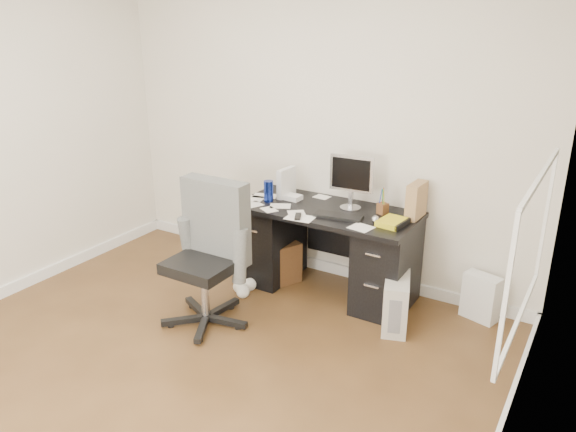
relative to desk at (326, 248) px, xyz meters
name	(u,v)px	position (x,y,z in m)	size (l,w,h in m)	color
ground	(170,379)	(-0.30, -1.65, -0.40)	(4.00, 4.00, 0.00)	#472E17
room_shell	(157,132)	(-0.27, -1.62, 1.26)	(4.02, 4.02, 2.71)	silver
desk	(326,248)	(0.00, 0.00, 0.00)	(1.50, 0.70, 0.75)	black
loose_papers	(303,206)	(-0.20, -0.05, 0.35)	(1.10, 0.60, 0.00)	white
lcd_monitor	(351,182)	(0.17, 0.10, 0.58)	(0.37, 0.21, 0.46)	#B4B4B9
keyboard	(338,216)	(0.17, -0.13, 0.36)	(0.38, 0.13, 0.02)	black
computer_mouse	(375,219)	(0.47, -0.11, 0.38)	(0.06, 0.06, 0.06)	#B4B4B9
travel_mug	(269,191)	(-0.52, -0.09, 0.44)	(0.08, 0.08, 0.18)	navy
white_binder	(286,183)	(-0.46, 0.10, 0.48)	(0.10, 0.22, 0.26)	white
magazine_file	(416,200)	(0.69, 0.18, 0.49)	(0.12, 0.24, 0.28)	olive
pen_cup	(383,201)	(0.44, 0.13, 0.46)	(0.09, 0.09, 0.22)	#5B321A
yellow_book	(392,222)	(0.59, -0.07, 0.37)	(0.18, 0.24, 0.04)	gold
paper_remote	(300,217)	(-0.09, -0.30, 0.36)	(0.22, 0.18, 0.02)	white
office_chair	(203,257)	(-0.55, -0.96, 0.16)	(0.63, 0.63, 1.12)	#494B49
pc_tower	(396,303)	(0.74, -0.26, -0.20)	(0.18, 0.41, 0.41)	#B4AFA2
shopping_bag	(481,297)	(1.26, 0.20, -0.21)	(0.28, 0.20, 0.37)	silver
wicker_basket	(274,260)	(-0.49, -0.05, -0.22)	(0.37, 0.37, 0.37)	#462915
desk_printer	(281,260)	(-0.52, 0.12, -0.29)	(0.38, 0.31, 0.22)	slate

